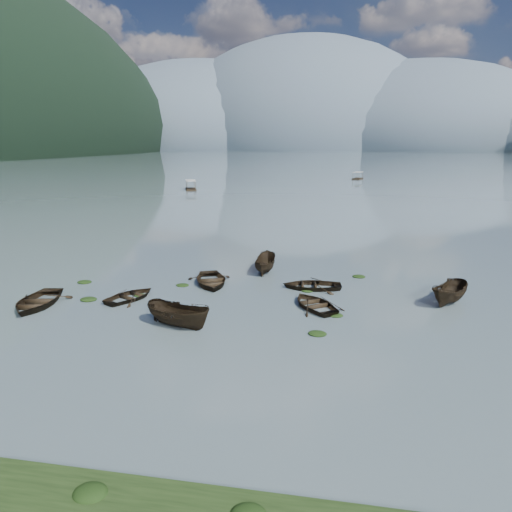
% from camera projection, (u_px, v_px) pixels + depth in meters
% --- Properties ---
extents(ground_plane, '(2400.00, 2400.00, 0.00)m').
position_uv_depth(ground_plane, '(219.00, 341.00, 25.47)').
color(ground_plane, '#536368').
extents(haze_mtn_a, '(520.00, 520.00, 280.00)m').
position_uv_depth(haze_mtn_a, '(206.00, 150.00, 929.99)').
color(haze_mtn_a, '#475666').
rests_on(haze_mtn_a, ground).
extents(haze_mtn_b, '(520.00, 520.00, 340.00)m').
position_uv_depth(haze_mtn_b, '(304.00, 150.00, 896.36)').
color(haze_mtn_b, '#475666').
rests_on(haze_mtn_b, ground).
extents(haze_mtn_c, '(520.00, 520.00, 260.00)m').
position_uv_depth(haze_mtn_c, '(410.00, 150.00, 862.72)').
color(haze_mtn_c, '#475666').
rests_on(haze_mtn_c, ground).
extents(haze_mtn_d, '(520.00, 520.00, 220.00)m').
position_uv_depth(haze_mtn_d, '(512.00, 150.00, 832.45)').
color(haze_mtn_d, '#475666').
rests_on(haze_mtn_d, ground).
extents(rowboat_0, '(4.34, 5.54, 1.05)m').
position_uv_depth(rowboat_0, '(37.00, 306.00, 31.06)').
color(rowboat_0, black).
rests_on(rowboat_0, ground).
extents(rowboat_1, '(4.25, 4.77, 0.82)m').
position_uv_depth(rowboat_1, '(131.00, 299.00, 32.41)').
color(rowboat_1, black).
rests_on(rowboat_1, ground).
extents(rowboat_2, '(4.82, 3.07, 1.74)m').
position_uv_depth(rowboat_2, '(179.00, 326.00, 27.55)').
color(rowboat_2, black).
rests_on(rowboat_2, ground).
extents(rowboat_3, '(4.86, 5.20, 0.88)m').
position_uv_depth(rowboat_3, '(315.00, 307.00, 30.78)').
color(rowboat_3, black).
rests_on(rowboat_3, ground).
extents(rowboat_5, '(3.78, 4.56, 1.69)m').
position_uv_depth(rowboat_5, '(449.00, 303.00, 31.60)').
color(rowboat_5, black).
rests_on(rowboat_5, ground).
extents(rowboat_6, '(5.02, 5.83, 1.02)m').
position_uv_depth(rowboat_6, '(211.00, 284.00, 35.82)').
color(rowboat_6, black).
rests_on(rowboat_6, ground).
extents(rowboat_7, '(4.74, 3.62, 0.92)m').
position_uv_depth(rowboat_7, '(312.00, 288.00, 34.80)').
color(rowboat_7, black).
rests_on(rowboat_7, ground).
extents(rowboat_8, '(1.60, 4.25, 1.64)m').
position_uv_depth(rowboat_8, '(265.00, 271.00, 39.43)').
color(rowboat_8, black).
rests_on(rowboat_8, ground).
extents(weed_clump_0, '(1.19, 0.98, 0.26)m').
position_uv_depth(weed_clump_0, '(89.00, 300.00, 32.13)').
color(weed_clump_0, black).
rests_on(weed_clump_0, ground).
extents(weed_clump_1, '(0.90, 0.72, 0.20)m').
position_uv_depth(weed_clump_1, '(140.00, 296.00, 33.08)').
color(weed_clump_1, black).
rests_on(weed_clump_1, ground).
extents(weed_clump_2, '(1.09, 0.87, 0.24)m').
position_uv_depth(weed_clump_2, '(317.00, 334.00, 26.36)').
color(weed_clump_2, black).
rests_on(weed_clump_2, ground).
extents(weed_clump_3, '(0.90, 0.76, 0.20)m').
position_uv_depth(weed_clump_3, '(307.00, 291.00, 34.08)').
color(weed_clump_3, black).
rests_on(weed_clump_3, ground).
extents(weed_clump_4, '(1.02, 0.81, 0.21)m').
position_uv_depth(weed_clump_4, '(335.00, 316.00, 29.21)').
color(weed_clump_4, black).
rests_on(weed_clump_4, ground).
extents(weed_clump_5, '(1.16, 0.94, 0.24)m').
position_uv_depth(weed_clump_5, '(85.00, 283.00, 36.19)').
color(weed_clump_5, black).
rests_on(weed_clump_5, ground).
extents(weed_clump_6, '(1.02, 0.85, 0.21)m').
position_uv_depth(weed_clump_6, '(183.00, 286.00, 35.43)').
color(weed_clump_6, black).
rests_on(weed_clump_6, ground).
extents(weed_clump_7, '(1.08, 0.87, 0.24)m').
position_uv_depth(weed_clump_7, '(359.00, 277.00, 37.71)').
color(weed_clump_7, black).
rests_on(weed_clump_7, ground).
extents(pontoon_left, '(4.28, 6.18, 2.19)m').
position_uv_depth(pontoon_left, '(191.00, 190.00, 109.80)').
color(pontoon_left, black).
rests_on(pontoon_left, ground).
extents(pontoon_centre, '(3.77, 5.99, 2.13)m').
position_uv_depth(pontoon_centre, '(358.00, 179.00, 143.53)').
color(pontoon_centre, black).
rests_on(pontoon_centre, ground).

